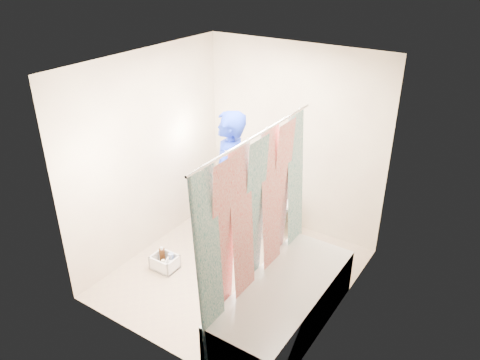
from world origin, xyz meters
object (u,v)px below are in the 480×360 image
Objects in this scene: bathtub at (284,304)px; plumber at (228,183)px; toilet at (276,203)px; cleaning_caddy at (165,263)px.

plumber reaches higher than bathtub.
toilet is 0.87m from plumber.
plumber is (-0.29, -0.66, 0.49)m from toilet.
cleaning_caddy is (-0.34, -0.80, -0.80)m from plumber.
plumber reaches higher than cleaning_caddy.
bathtub is at bearing 37.61° from plumber.
toilet is at bearing 138.18° from plumber.
bathtub is 1.61m from plumber.
bathtub is 1.58m from cleaning_caddy.
bathtub is at bearing -2.66° from cleaning_caddy.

